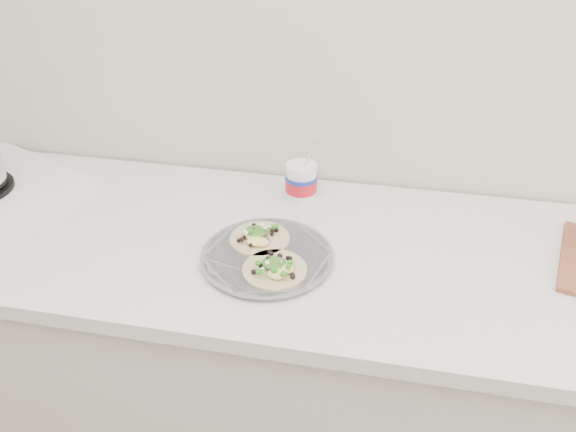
# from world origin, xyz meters

# --- Properties ---
(counter) EXTENTS (2.44, 0.66, 0.90)m
(counter) POSITION_xyz_m (0.00, 1.43, 0.45)
(counter) COLOR beige
(counter) RESTS_ON ground
(taco_plate) EXTENTS (0.31, 0.31, 0.04)m
(taco_plate) POSITION_xyz_m (-0.01, 1.34, 0.92)
(taco_plate) COLOR slate
(taco_plate) RESTS_ON counter
(tub) EXTENTS (0.09, 0.09, 0.20)m
(tub) POSITION_xyz_m (0.02, 1.63, 0.96)
(tub) COLOR white
(tub) RESTS_ON counter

